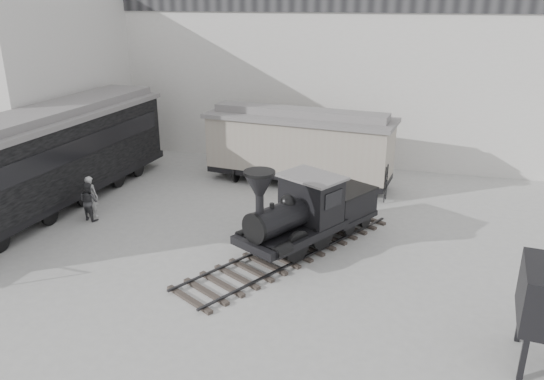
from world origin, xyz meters
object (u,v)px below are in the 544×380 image
(boxcar, at_px, (299,145))
(passenger_coach, at_px, (48,159))
(visitor_a, at_px, (91,196))
(visitor_b, at_px, (89,201))
(locomotive, at_px, (305,216))

(boxcar, relative_size, passenger_coach, 0.62)
(visitor_a, xyz_separation_m, visitor_b, (0.13, -0.36, -0.08))
(boxcar, relative_size, visitor_a, 5.30)
(locomotive, height_order, visitor_b, locomotive)
(passenger_coach, distance_m, visitor_a, 2.63)
(passenger_coach, height_order, visitor_a, passenger_coach)
(visitor_b, bearing_deg, passenger_coach, -3.95)
(boxcar, distance_m, visitor_b, 10.07)
(locomotive, distance_m, passenger_coach, 11.57)
(locomotive, distance_m, visitor_a, 9.28)
(locomotive, xyz_separation_m, visitor_b, (-9.13, 0.08, -0.44))
(visitor_a, bearing_deg, visitor_b, 113.67)
(locomotive, bearing_deg, passenger_coach, -155.23)
(visitor_a, bearing_deg, locomotive, -179.54)
(visitor_b, bearing_deg, boxcar, -122.05)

